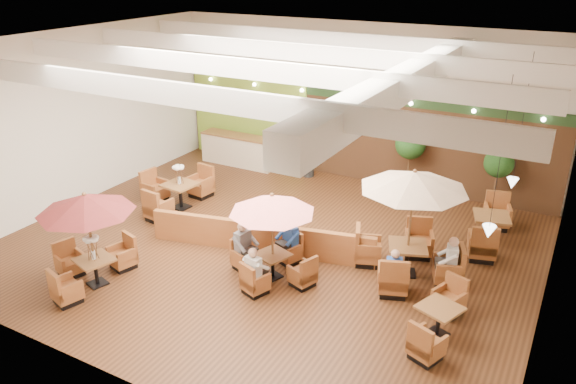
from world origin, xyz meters
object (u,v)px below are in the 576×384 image
Objects in this scene: service_counter at (239,150)px; diner_0 at (255,266)px; table_4 at (438,321)px; topiary_2 at (499,166)px; table_1 at (272,220)px; table_2 at (412,205)px; table_5 at (490,230)px; diner_4 at (450,257)px; diner_3 at (394,267)px; diner_1 at (289,236)px; table_3 at (174,193)px; diner_2 at (244,242)px; topiary_1 at (410,147)px; booth_divider at (260,238)px; table_0 at (86,219)px; topiary_0 at (309,131)px.

service_counter is 3.86× the size of diner_0.
service_counter is 11.75m from table_4.
table_4 is 7.13m from topiary_2.
diner_0 is (-4.10, -7.54, -0.81)m from topiary_2.
table_1 is 3.40m from table_2.
table_5 is 3.53× the size of diner_4.
diner_3 is at bearing -110.77° from table_2.
diner_1 is at bearing -156.06° from table_5.
service_counter is 1.44× the size of topiary_2.
table_3 reaches higher than diner_2.
diner_3 is at bearing 39.23° from diner_0.
diner_2 is (-3.72, -1.77, -1.14)m from table_2.
diner_2 is at bearing -175.36° from table_2.
table_2 is 5.18m from topiary_1.
booth_divider is 4.23m from table_3.
diner_3 is (-1.37, 1.05, 0.40)m from table_4.
table_1 is 0.80× the size of table_2.
table_3 is at bearing -144.56° from topiary_1.
topiary_2 reaches higher than booth_divider.
table_2 reaches higher than diner_3.
table_5 is at bearing 65.61° from table_1.
diner_0 is at bearing 39.11° from table_0.
topiary_1 reaches higher than service_counter.
diner_4 is at bearing 44.05° from table_1.
booth_divider is 2.19× the size of table_3.
service_counter is 1.26× the size of table_1.
table_4 is at bearing -171.26° from diner_1.
table_5 is (4.41, 4.53, -1.19)m from table_1.
table_3 is (0.33, -4.28, -0.11)m from service_counter.
table_5 is 2.83m from diner_4.
diner_4 is (8.91, -0.45, 0.31)m from table_3.
table_2 is at bearing 3.19° from table_3.
table_1 is at bearing 49.26° from table_0.
diner_4 is (-0.17, -4.93, -0.78)m from topiary_2.
topiary_1 is at bearing 86.93° from table_2.
table_4 is 3.36× the size of diner_3.
table_4 is 2.17m from diner_4.
topiary_2 is at bearing 32.68° from table_3.
table_3 is 9.59m from table_4.
service_counter is at bearing 115.42° from booth_divider.
topiary_1 is (6.30, 4.48, 1.25)m from table_3.
topiary_0 is (2.59, 4.48, 1.25)m from table_3.
topiary_2 is 6.15m from diner_3.
table_4 is 0.85× the size of table_5.
table_3 is at bearing -85.64° from service_counter.
diner_3 is at bearing 163.21° from table_4.
diner_1 reaches higher than booth_divider.
table_4 is at bearing -58.57° from diner_3.
table_0 is at bearing -118.79° from topiary_1.
topiary_2 reaches higher than diner_3.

